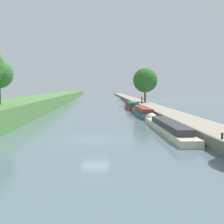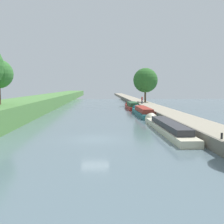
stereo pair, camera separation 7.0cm
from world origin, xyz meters
The scene contains 10 objects.
ground_plane centered at (0.00, 0.00, 0.00)m, with size 160.00×160.00×0.00m, color slate.
right_towpath centered at (10.86, 0.00, 0.49)m, with size 3.82×260.00×0.99m.
stone_quay centered at (8.83, 0.00, 0.52)m, with size 0.25×260.00×1.04m.
narrowboat_cream centered at (7.46, 3.95, 0.51)m, with size 1.82×16.56×1.77m.
narrowboat_teal centered at (7.52, 20.46, 0.58)m, with size 1.97×14.24×2.01m.
narrowboat_red centered at (7.26, 33.04, 0.61)m, with size 2.12×11.02×2.16m.
tree_rightbank_midnear centered at (11.59, 41.61, 6.32)m, with size 5.98×5.98×8.33m.
person_walking centered at (9.71, 34.65, 1.86)m, with size 0.34×0.34×1.66m.
mooring_bollard_near centered at (9.25, -5.39, 1.21)m, with size 0.16×0.16×0.45m.
mooring_bollard_far centered at (9.25, 37.80, 1.21)m, with size 0.16×0.16×0.45m.
Camera 2 is at (0.48, -24.18, 4.76)m, focal length 43.12 mm.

